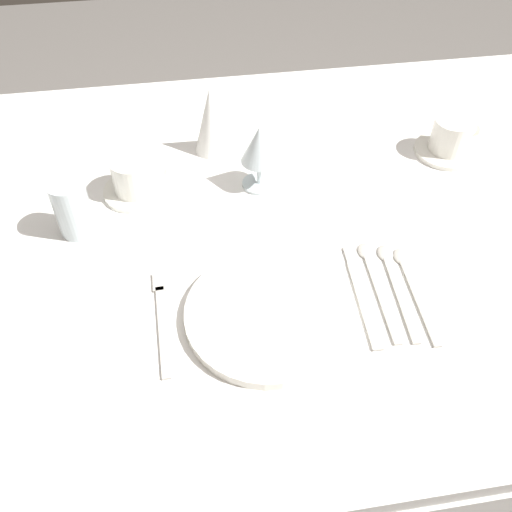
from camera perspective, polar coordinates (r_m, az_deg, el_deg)
name	(u,v)px	position (r m, az deg, el deg)	size (l,w,h in m)	color
ground_plane	(252,405)	(1.66, -0.42, -15.23)	(6.00, 6.00, 0.00)	slate
dining_table	(250,249)	(1.12, -0.61, 0.68)	(1.80, 1.11, 0.74)	white
dinner_plate	(267,314)	(0.90, 1.18, -6.02)	(0.27, 0.27, 0.02)	white
fork_outer	(162,317)	(0.92, -9.77, -6.28)	(0.02, 0.21, 0.00)	beige
dinner_knife	(362,297)	(0.95, 10.97, -4.23)	(0.03, 0.22, 0.00)	beige
spoon_soup	(375,278)	(0.98, 12.27, -2.25)	(0.03, 0.22, 0.01)	beige
spoon_dessert	(394,279)	(0.98, 14.18, -2.35)	(0.03, 0.22, 0.01)	beige
spoon_tea	(412,282)	(0.99, 15.88, -2.64)	(0.03, 0.22, 0.01)	beige
saucer_left	(137,190)	(1.15, -12.24, 6.69)	(0.14, 0.14, 0.01)	white
coffee_cup_left	(135,174)	(1.12, -12.48, 8.28)	(0.11, 0.09, 0.07)	white
saucer_right	(446,150)	(1.30, 19.15, 10.32)	(0.14, 0.14, 0.01)	white
coffee_cup_right	(452,135)	(1.27, 19.68, 11.79)	(0.11, 0.08, 0.07)	white
wine_glass_centre	(259,147)	(1.08, 0.34, 11.25)	(0.07, 0.07, 0.14)	silver
drink_tumbler	(73,211)	(1.06, -18.46, 4.46)	(0.07, 0.07, 0.11)	silver
napkin_folded	(211,121)	(1.20, -4.70, 13.84)	(0.08, 0.08, 0.15)	white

